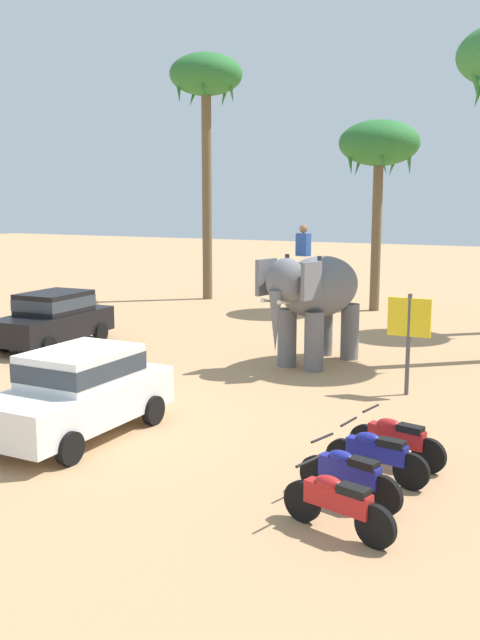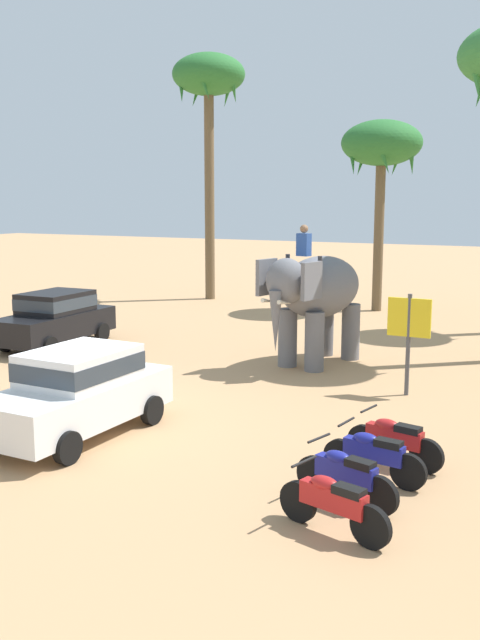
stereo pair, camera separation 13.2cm
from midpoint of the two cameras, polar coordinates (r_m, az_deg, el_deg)
name	(u,v)px [view 1 (the left image)]	position (r m, az deg, el deg)	size (l,w,h in m)	color
ground_plane	(89,422)	(15.33, -12.18, -7.91)	(120.00, 120.00, 0.00)	tan
car_sedan_foreground	(80,389)	(14.26, -12.88, -5.40)	(1.94, 4.13, 1.70)	white
car_parked_far_side	(54,317)	(23.00, -14.75, 0.23)	(1.97, 4.15, 1.70)	black
elephant_with_mahout	(315,293)	(19.81, 5.79, 2.13)	(2.30, 4.01, 3.88)	slate
motorcycle_nearest_camera	(337,502)	(10.21, 7.37, -14.15)	(1.76, 0.68, 0.94)	black
motorcycle_second_in_row	(349,474)	(11.17, 8.32, -12.04)	(1.76, 0.70, 0.94)	black
motorcycle_mid_row	(376,454)	(12.06, 10.46, -10.44)	(1.80, 0.55, 0.94)	black
motorcycle_fourth_in_row	(396,439)	(12.83, 12.02, -9.24)	(1.78, 0.61, 0.94)	black
palm_tree_behind_elephant	(379,148)	(29.77, 10.87, 13.26)	(3.20, 3.20, 7.63)	brown
palm_tree_near_hut	(206,85)	(33.06, -2.83, 18.13)	(3.20, 3.20, 10.81)	brown
signboard_yellow	(409,324)	(17.06, 13.07, -0.32)	(1.00, 0.10, 2.40)	#4C4C51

